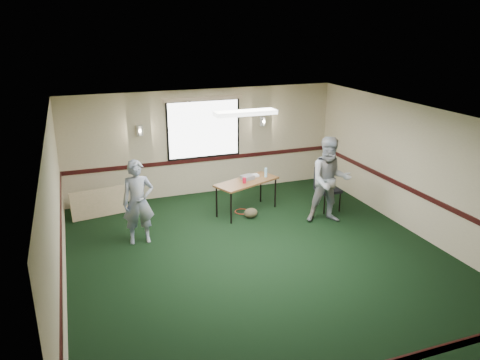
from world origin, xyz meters
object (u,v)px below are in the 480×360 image
object	(u,v)px
conference_chair	(326,185)
person_right	(330,180)
projector	(247,177)
folding_table	(247,183)
person_left	(138,202)

from	to	relation	value
conference_chair	person_right	bearing A→B (deg)	-116.61
projector	conference_chair	distance (m)	1.89
conference_chair	projector	bearing A→B (deg)	162.60
folding_table	person_left	world-z (taller)	person_left
folding_table	person_left	size ratio (longest dim) A/B	0.97
conference_chair	person_left	world-z (taller)	person_left
projector	person_right	size ratio (longest dim) A/B	0.14
projector	folding_table	bearing A→B (deg)	-134.77
folding_table	person_right	size ratio (longest dim) A/B	0.86
projector	conference_chair	size ratio (longest dim) A/B	0.27
projector	person_left	size ratio (longest dim) A/B	0.16
person_left	person_right	world-z (taller)	person_right
projector	conference_chair	world-z (taller)	conference_chair
conference_chair	person_left	size ratio (longest dim) A/B	0.59
folding_table	person_left	distance (m)	2.69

